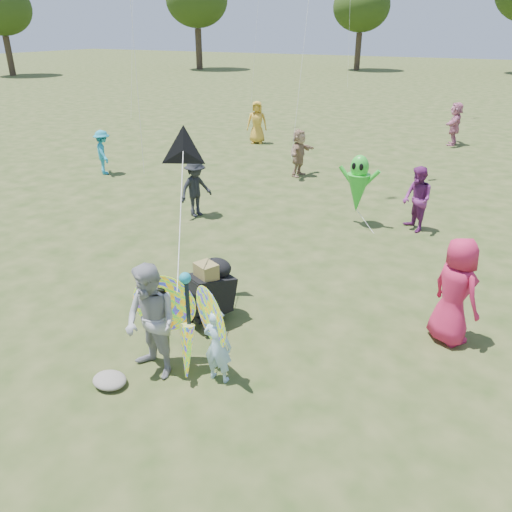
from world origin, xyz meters
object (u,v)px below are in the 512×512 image
Objects in this scene: crowd_d at (299,153)px; jogging_stroller at (210,288)px; adult_man at (151,322)px; crowd_b at (196,188)px; crowd_g at (257,122)px; crowd_j at (455,124)px; butterfly_kite at (187,323)px; crowd_a at (455,291)px; crowd_i at (103,152)px; alien_kite at (358,186)px; child_girl at (218,346)px; crowd_e at (417,199)px.

jogging_stroller is at bearing -161.93° from crowd_d.
crowd_b is at bearing 133.09° from adult_man.
crowd_g reaches higher than crowd_b.
crowd_j reaches higher than butterfly_kite.
crowd_g reaches higher than crowd_d.
jogging_stroller is (-3.60, -1.24, -0.25)m from crowd_a.
crowd_i reaches higher than jogging_stroller.
crowd_g reaches higher than jogging_stroller.
adult_man is at bearing -96.04° from alien_kite.
alien_kite is (2.99, -3.41, 0.21)m from crowd_d.
butterfly_kite is at bearing -47.58° from jogging_stroller.
adult_man is 1.15× the size of crowd_b.
adult_man is 1.11× the size of crowd_d.
child_girl is 0.74× the size of crowd_d.
adult_man is at bearing -88.68° from crowd_g.
child_girl is 0.64× the size of butterfly_kite.
crowd_e is 0.91× the size of crowd_j.
child_girl is at bearing 32.94° from adult_man.
child_girl is 3.68m from crowd_a.
adult_man is 0.97× the size of alien_kite.
crowd_j is at bearing 86.12° from butterfly_kite.
adult_man reaches higher than crowd_i.
crowd_d is at bearing 7.77° from crowd_b.
alien_kite is at bearing -17.64° from crowd_a.
adult_man is at bearing -64.51° from jogging_stroller.
crowd_a is 1.00× the size of crowd_g.
crowd_g is 0.98× the size of alien_kite.
adult_man is 7.56m from crowd_e.
crowd_b is 4.79m from crowd_d.
adult_man is at bearing -57.34° from crowd_e.
crowd_a is at bearing -71.57° from crowd_g.
crowd_g is at bearing -172.61° from crowd_e.
crowd_a is (2.68, 2.50, 0.30)m from child_girl.
crowd_d is 0.87× the size of butterfly_kite.
crowd_g is (-7.87, 6.97, 0.08)m from crowd_e.
child_girl is 15.44m from crowd_g.
crowd_d is at bearing -27.26° from crowd_j.
alien_kite is at bearing -68.75° from crowd_g.
crowd_d is (-3.12, 10.12, 0.20)m from child_girl.
crowd_e is 7.18m from butterfly_kite.
child_girl is at bearing 81.61° from crowd_a.
alien_kite is (0.74, 7.00, 0.13)m from adult_man.
crowd_d is 0.97× the size of crowd_e.
crowd_j is (7.31, 3.47, -0.00)m from crowd_g.
crowd_g is 1.00× the size of crowd_j.
crowd_b is at bearing -93.37° from crowd_g.
crowd_j is (0.69, 17.41, 0.30)m from child_girl.
crowd_b is at bearing 15.01° from crowd_a.
crowd_e is 0.89× the size of butterfly_kite.
crowd_e is at bearing 76.00° from butterfly_kite.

